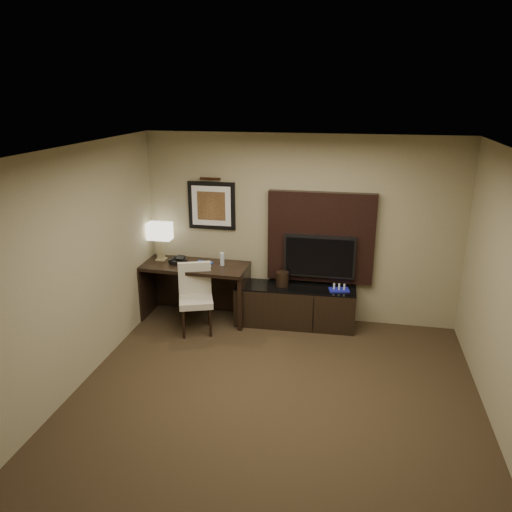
% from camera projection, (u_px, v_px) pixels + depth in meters
% --- Properties ---
extents(floor, '(4.50, 5.00, 0.01)m').
position_uv_depth(floor, '(269.00, 416.00, 5.23)').
color(floor, '#2E2214').
rests_on(floor, ground).
extents(ceiling, '(4.50, 5.00, 0.01)m').
position_uv_depth(ceiling, '(272.00, 156.00, 4.38)').
color(ceiling, silver).
rests_on(ceiling, wall_back).
extents(wall_back, '(4.50, 0.01, 2.70)m').
position_uv_depth(wall_back, '(300.00, 230.00, 7.13)').
color(wall_back, gray).
rests_on(wall_back, floor).
extents(wall_front, '(4.50, 0.01, 2.70)m').
position_uv_depth(wall_front, '(185.00, 492.00, 2.48)').
color(wall_front, gray).
rests_on(wall_front, floor).
extents(wall_left, '(0.01, 5.00, 2.70)m').
position_uv_depth(wall_left, '(59.00, 281.00, 5.23)').
color(wall_left, gray).
rests_on(wall_left, floor).
extents(desk, '(1.59, 0.73, 0.84)m').
position_uv_depth(desk, '(195.00, 291.00, 7.38)').
color(desk, black).
rests_on(desk, floor).
extents(credenza, '(1.72, 0.53, 0.59)m').
position_uv_depth(credenza, '(295.00, 306.00, 7.19)').
color(credenza, black).
rests_on(credenza, floor).
extents(tv_wall_panel, '(1.50, 0.12, 1.30)m').
position_uv_depth(tv_wall_panel, '(321.00, 237.00, 7.04)').
color(tv_wall_panel, black).
rests_on(tv_wall_panel, wall_back).
extents(tv, '(1.00, 0.08, 0.60)m').
position_uv_depth(tv, '(319.00, 256.00, 7.03)').
color(tv, black).
rests_on(tv, tv_wall_panel).
extents(artwork, '(0.70, 0.04, 0.70)m').
position_uv_depth(artwork, '(212.00, 206.00, 7.26)').
color(artwork, black).
rests_on(artwork, wall_back).
extents(picture_light, '(0.04, 0.04, 0.30)m').
position_uv_depth(picture_light, '(210.00, 179.00, 7.10)').
color(picture_light, '#3F2114').
rests_on(picture_light, wall_back).
extents(desk_chair, '(0.61, 0.65, 0.95)m').
position_uv_depth(desk_chair, '(196.00, 300.00, 6.92)').
color(desk_chair, beige).
rests_on(desk_chair, floor).
extents(table_lamp, '(0.34, 0.22, 0.53)m').
position_uv_depth(table_lamp, '(160.00, 243.00, 7.37)').
color(table_lamp, '#9A8E5F').
rests_on(table_lamp, desk).
extents(desk_phone, '(0.22, 0.20, 0.10)m').
position_uv_depth(desk_phone, '(178.00, 260.00, 7.28)').
color(desk_phone, black).
rests_on(desk_phone, desk).
extents(blue_folder, '(0.29, 0.35, 0.02)m').
position_uv_depth(blue_folder, '(201.00, 265.00, 7.21)').
color(blue_folder, '#1B43AF').
rests_on(blue_folder, desk).
extents(book, '(0.18, 0.09, 0.25)m').
position_uv_depth(book, '(197.00, 258.00, 7.16)').
color(book, '#AFA489').
rests_on(book, desk).
extents(water_bottle, '(0.07, 0.07, 0.19)m').
position_uv_depth(water_bottle, '(222.00, 259.00, 7.19)').
color(water_bottle, silver).
rests_on(water_bottle, desk).
extents(ice_bucket, '(0.20, 0.20, 0.20)m').
position_uv_depth(ice_bucket, '(282.00, 279.00, 7.11)').
color(ice_bucket, black).
rests_on(ice_bucket, credenza).
extents(minibar_tray, '(0.30, 0.22, 0.10)m').
position_uv_depth(minibar_tray, '(339.00, 287.00, 6.95)').
color(minibar_tray, '#191EA7').
rests_on(minibar_tray, credenza).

